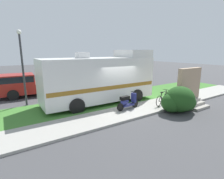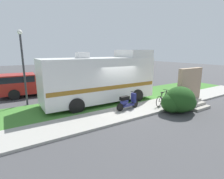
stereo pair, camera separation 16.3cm
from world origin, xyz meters
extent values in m
plane|color=#424244|center=(0.00, 0.00, 0.00)|extent=(80.00, 80.00, 0.00)
cube|color=#9E9B93|center=(0.00, -1.20, 0.06)|extent=(24.00, 2.00, 0.12)
cube|color=#3D752D|center=(0.00, 1.50, 0.04)|extent=(24.00, 3.40, 0.08)
cube|color=silver|center=(-0.80, 1.39, 1.65)|extent=(7.40, 2.59, 2.70)
cube|color=silver|center=(1.96, 1.31, 3.25)|extent=(1.86, 2.31, 0.50)
cube|color=#8C601E|center=(-0.80, 1.39, 1.25)|extent=(7.25, 2.60, 0.24)
cube|color=black|center=(2.84, 1.29, 2.12)|extent=(0.14, 2.02, 0.90)
cube|color=silver|center=(-1.90, 1.42, 3.18)|extent=(0.72, 0.62, 0.36)
cylinder|color=black|center=(1.50, 2.46, 0.45)|extent=(0.91, 0.31, 0.90)
cylinder|color=black|center=(1.44, 0.19, 0.45)|extent=(0.91, 0.31, 0.90)
cylinder|color=black|center=(-2.78, 2.59, 0.45)|extent=(0.91, 0.31, 0.90)
cylinder|color=black|center=(-2.85, 0.31, 0.45)|extent=(0.91, 0.31, 0.90)
cylinder|color=black|center=(0.38, -0.86, 0.34)|extent=(0.45, 0.13, 0.44)
cylinder|color=black|center=(-0.76, -0.94, 0.34)|extent=(0.45, 0.13, 0.44)
cube|color=navy|center=(-0.19, -0.90, 0.36)|extent=(0.82, 0.33, 0.10)
cube|color=black|center=(-0.44, -0.92, 0.82)|extent=(0.58, 0.30, 0.20)
ellipsoid|color=navy|center=(-0.44, -0.92, 0.62)|extent=(0.62, 0.34, 0.36)
cube|color=navy|center=(0.27, -0.87, 0.72)|extent=(0.16, 0.33, 0.56)
cylinder|color=black|center=(0.27, -0.87, 1.07)|extent=(0.07, 0.50, 0.04)
sphere|color=white|center=(0.27, -0.87, 0.90)|extent=(0.12, 0.12, 0.12)
torus|color=black|center=(2.71, -1.31, 0.45)|extent=(0.66, 0.20, 0.67)
torus|color=black|center=(1.68, -1.57, 0.45)|extent=(0.66, 0.20, 0.67)
cylinder|color=black|center=(2.35, -1.40, 0.63)|extent=(0.59, 0.18, 0.67)
cylinder|color=black|center=(2.04, -1.48, 0.60)|extent=(0.11, 0.06, 0.60)
cylinder|color=black|center=(2.32, -1.41, 0.93)|extent=(0.63, 0.19, 0.09)
cylinder|color=black|center=(1.88, -1.52, 0.38)|extent=(0.41, 0.13, 0.18)
cylinder|color=black|center=(1.85, -1.53, 0.68)|extent=(0.37, 0.12, 0.47)
cylinder|color=black|center=(2.67, -1.32, 0.70)|extent=(0.13, 0.06, 0.51)
cube|color=black|center=(2.01, -1.49, 0.93)|extent=(0.22, 0.15, 0.06)
cylinder|color=black|center=(2.63, -1.33, 0.99)|extent=(0.15, 0.51, 0.03)
cube|color=maroon|center=(-5.24, 6.30, 1.00)|extent=(2.74, 2.10, 1.44)
cube|color=black|center=(-5.24, 6.30, 1.42)|extent=(2.61, 2.11, 0.44)
cube|color=maroon|center=(-2.35, 6.08, 0.64)|extent=(3.32, 2.14, 0.72)
cylinder|color=black|center=(-5.51, 5.41, 0.38)|extent=(0.78, 0.30, 0.76)
cylinder|color=black|center=(-5.37, 7.23, 0.38)|extent=(0.78, 0.30, 0.76)
cylinder|color=black|center=(-2.05, 5.14, 0.38)|extent=(0.78, 0.30, 0.76)
cylinder|color=black|center=(-1.91, 6.96, 0.38)|extent=(0.78, 0.30, 0.76)
cube|color=#9E998E|center=(3.70, -2.80, 0.08)|extent=(1.40, 0.96, 0.16)
cube|color=#9E998E|center=(3.70, -2.64, 0.24)|extent=(1.40, 0.64, 0.16)
cube|color=#9E998E|center=(3.70, -2.48, 0.40)|extent=(1.40, 0.32, 0.16)
cube|color=tan|center=(3.70, -2.17, 1.20)|extent=(2.00, 0.30, 2.40)
ellipsoid|color=#1E4719|center=(2.10, -2.70, 0.78)|extent=(1.72, 1.55, 1.46)
ellipsoid|color=#1E4719|center=(1.67, -2.53, 0.60)|extent=(1.29, 1.16, 1.10)
ellipsoid|color=#1E4719|center=(2.49, -2.83, 0.56)|extent=(1.21, 1.09, 1.02)
cylinder|color=brown|center=(4.62, -1.19, 0.23)|extent=(0.07, 0.07, 0.21)
cylinder|color=brown|center=(4.62, -1.19, 0.35)|extent=(0.03, 0.03, 0.04)
cylinder|color=black|center=(4.62, -1.19, 0.38)|extent=(0.03, 0.03, 0.02)
cylinder|color=#19722D|center=(2.87, -1.70, 0.22)|extent=(0.06, 0.06, 0.20)
cylinder|color=#19722D|center=(2.87, -1.70, 0.34)|extent=(0.03, 0.03, 0.04)
cylinder|color=black|center=(2.87, -1.70, 0.36)|extent=(0.03, 0.03, 0.01)
cylinder|color=#333338|center=(-4.92, 3.60, 2.21)|extent=(0.12, 0.12, 4.41)
sphere|color=silver|center=(-4.92, 3.60, 4.53)|extent=(0.28, 0.28, 0.28)
camera|label=1|loc=(-6.39, -8.48, 3.43)|focal=28.12mm
camera|label=2|loc=(-6.25, -8.57, 3.43)|focal=28.12mm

